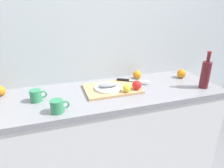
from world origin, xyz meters
name	(u,v)px	position (x,y,z in m)	size (l,w,h in m)	color
back_wall	(90,42)	(0.00, 0.33, 1.25)	(3.20, 0.05, 2.50)	silver
kitchen_counter	(102,139)	(0.00, 0.00, 0.45)	(2.00, 0.60, 0.90)	white
cutting_board	(112,89)	(0.10, 0.03, 0.91)	(0.44, 0.31, 0.02)	tan
white_plate	(108,88)	(0.07, 0.02, 0.93)	(0.22, 0.22, 0.01)	white
fish_fillet	(108,85)	(0.07, 0.02, 0.95)	(0.17, 0.07, 0.04)	gray
chef_knife	(129,80)	(0.29, 0.12, 0.93)	(0.27, 0.17, 0.02)	silver
lemon_0	(127,88)	(0.18, -0.09, 0.95)	(0.06, 0.06, 0.06)	yellow
tomato_0	(137,85)	(0.28, -0.06, 0.96)	(0.08, 0.08, 0.08)	red
wine_bottle	(205,74)	(0.85, -0.16, 1.02)	(0.07, 0.07, 0.31)	#59191E
coffee_mug_0	(57,106)	(-0.34, -0.20, 0.94)	(0.12, 0.08, 0.09)	#338C59
coffee_mug_1	(36,96)	(-0.48, 0.01, 0.94)	(0.12, 0.08, 0.09)	#338C59
orange_0	(137,75)	(0.41, 0.21, 0.94)	(0.08, 0.08, 0.08)	orange
orange_1	(0,91)	(-0.74, 0.19, 0.94)	(0.08, 0.08, 0.08)	orange
orange_2	(181,74)	(0.82, 0.10, 0.94)	(0.08, 0.08, 0.08)	orange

